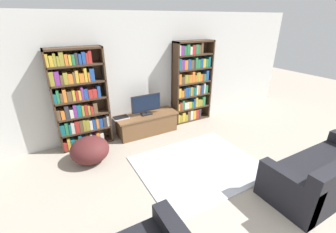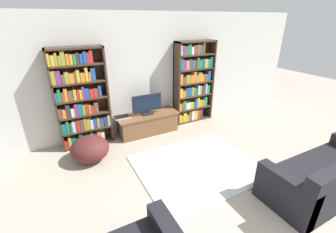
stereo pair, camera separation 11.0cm
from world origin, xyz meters
name	(u,v)px [view 1 (the left image)]	position (x,y,z in m)	size (l,w,h in m)	color
wall_back	(145,74)	(0.00, 4.23, 1.30)	(8.80, 0.06, 2.60)	silver
bookshelf_left	(79,101)	(-1.49, 4.05, 0.97)	(1.02, 0.30, 1.99)	#422D1E
bookshelf_right	(191,83)	(1.15, 4.05, 0.98)	(1.02, 0.30, 1.99)	#422D1E
tv_stand	(147,123)	(-0.14, 3.91, 0.23)	(1.41, 0.53, 0.46)	brown
television	(146,104)	(-0.14, 3.90, 0.70)	(0.68, 0.16, 0.47)	black
laptop	(121,118)	(-0.71, 3.98, 0.47)	(0.34, 0.22, 0.03)	silver
area_rug	(198,166)	(0.13, 2.25, 0.01)	(2.11, 1.75, 0.02)	#B2B7C1
couch_right_sofa	(326,174)	(1.48, 0.84, 0.27)	(2.01, 0.84, 0.79)	black
beanbag_ottoman	(90,150)	(-1.53, 3.37, 0.23)	(0.70, 0.70, 0.47)	#4C1E1E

